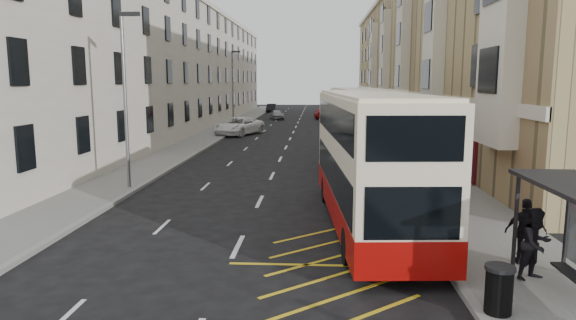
# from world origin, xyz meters

# --- Properties ---
(ground) EXTENTS (200.00, 200.00, 0.00)m
(ground) POSITION_xyz_m (0.00, 0.00, 0.00)
(ground) COLOR black
(ground) RESTS_ON ground
(pavement_right) EXTENTS (4.00, 120.00, 0.15)m
(pavement_right) POSITION_xyz_m (8.00, 30.00, 0.07)
(pavement_right) COLOR slate
(pavement_right) RESTS_ON ground
(pavement_left) EXTENTS (3.00, 120.00, 0.15)m
(pavement_left) POSITION_xyz_m (-7.50, 30.00, 0.07)
(pavement_left) COLOR slate
(pavement_left) RESTS_ON ground
(kerb_right) EXTENTS (0.25, 120.00, 0.15)m
(kerb_right) POSITION_xyz_m (6.00, 30.00, 0.07)
(kerb_right) COLOR gray
(kerb_right) RESTS_ON ground
(kerb_left) EXTENTS (0.25, 120.00, 0.15)m
(kerb_left) POSITION_xyz_m (-6.00, 30.00, 0.07)
(kerb_left) COLOR gray
(kerb_left) RESTS_ON ground
(road_markings) EXTENTS (10.00, 110.00, 0.01)m
(road_markings) POSITION_xyz_m (0.00, 45.00, 0.01)
(road_markings) COLOR silver
(road_markings) RESTS_ON ground
(terrace_right) EXTENTS (10.75, 79.00, 15.25)m
(terrace_right) POSITION_xyz_m (14.88, 45.38, 7.52)
(terrace_right) COLOR tan
(terrace_right) RESTS_ON ground
(terrace_left) EXTENTS (9.18, 79.00, 13.25)m
(terrace_left) POSITION_xyz_m (-13.43, 45.50, 6.52)
(terrace_left) COLOR beige
(terrace_left) RESTS_ON ground
(guard_railing) EXTENTS (0.06, 6.56, 1.01)m
(guard_railing) POSITION_xyz_m (6.25, 5.75, 0.86)
(guard_railing) COLOR #B72810
(guard_railing) RESTS_ON pavement_right
(street_lamp_near) EXTENTS (0.93, 0.18, 8.00)m
(street_lamp_near) POSITION_xyz_m (-6.35, 12.00, 4.64)
(street_lamp_near) COLOR slate
(street_lamp_near) RESTS_ON pavement_left
(street_lamp_far) EXTENTS (0.93, 0.18, 8.00)m
(street_lamp_far) POSITION_xyz_m (-6.35, 42.00, 4.64)
(street_lamp_far) COLOR slate
(street_lamp_far) RESTS_ON pavement_left
(double_decker_front) EXTENTS (3.51, 11.91, 4.69)m
(double_decker_front) POSITION_xyz_m (4.27, 6.43, 2.39)
(double_decker_front) COLOR #F6E6C2
(double_decker_front) RESTS_ON ground
(double_decker_rear) EXTENTS (3.48, 11.81, 4.65)m
(double_decker_rear) POSITION_xyz_m (5.00, 18.70, 2.37)
(double_decker_rear) COLOR #F6E6C2
(double_decker_rear) RESTS_ON ground
(litter_bin) EXTENTS (0.64, 0.64, 1.06)m
(litter_bin) POSITION_xyz_m (6.35, -0.56, 0.70)
(litter_bin) COLOR black
(litter_bin) RESTS_ON pavement_right
(pedestrian_mid) EXTENTS (1.10, 1.01, 1.83)m
(pedestrian_mid) POSITION_xyz_m (7.92, 1.44, 1.07)
(pedestrian_mid) COLOR black
(pedestrian_mid) RESTS_ON pavement_right
(pedestrian_far) EXTENTS (1.12, 0.62, 1.81)m
(pedestrian_far) POSITION_xyz_m (8.10, 2.55, 1.06)
(pedestrian_far) COLOR black
(pedestrian_far) RESTS_ON pavement_right
(white_van) EXTENTS (4.78, 6.61, 1.67)m
(white_van) POSITION_xyz_m (-5.05, 37.02, 0.84)
(white_van) COLOR white
(white_van) RESTS_ON ground
(car_silver) EXTENTS (2.38, 4.01, 1.28)m
(car_silver) POSITION_xyz_m (-3.02, 56.92, 0.64)
(car_silver) COLOR #929398
(car_silver) RESTS_ON ground
(car_dark) EXTENTS (1.50, 4.16, 1.36)m
(car_dark) POSITION_xyz_m (-5.20, 72.95, 0.68)
(car_dark) COLOR black
(car_dark) RESTS_ON ground
(car_red) EXTENTS (2.27, 5.01, 1.42)m
(car_red) POSITION_xyz_m (3.02, 58.26, 0.71)
(car_red) COLOR maroon
(car_red) RESTS_ON ground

